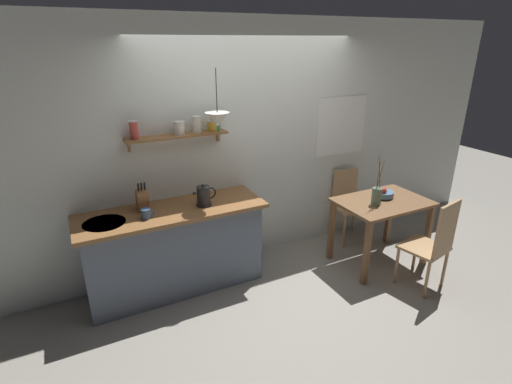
# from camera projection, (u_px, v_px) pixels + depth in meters

# --- Properties ---
(ground_plane) EXTENTS (14.00, 14.00, 0.00)m
(ground_plane) POSITION_uv_depth(u_px,v_px,m) (274.00, 277.00, 4.30)
(ground_plane) COLOR gray
(back_wall) EXTENTS (6.80, 0.11, 2.70)m
(back_wall) POSITION_uv_depth(u_px,v_px,m) (264.00, 144.00, 4.44)
(back_wall) COLOR silver
(back_wall) RESTS_ON ground_plane
(kitchen_counter) EXTENTS (1.83, 0.63, 0.91)m
(kitchen_counter) POSITION_uv_depth(u_px,v_px,m) (175.00, 249.00, 3.98)
(kitchen_counter) COLOR slate
(kitchen_counter) RESTS_ON ground_plane
(wall_shelf) EXTENTS (1.00, 0.20, 0.30)m
(wall_shelf) POSITION_uv_depth(u_px,v_px,m) (186.00, 130.00, 3.80)
(wall_shelf) COLOR brown
(dining_table) EXTENTS (1.01, 0.70, 0.77)m
(dining_table) POSITION_uv_depth(u_px,v_px,m) (382.00, 211.00, 4.40)
(dining_table) COLOR brown
(dining_table) RESTS_ON ground_plane
(dining_chair_near) EXTENTS (0.49, 0.48, 1.00)m
(dining_chair_near) POSITION_uv_depth(u_px,v_px,m) (434.00, 242.00, 3.94)
(dining_chair_near) COLOR tan
(dining_chair_near) RESTS_ON ground_plane
(dining_chair_far) EXTENTS (0.45, 0.46, 0.91)m
(dining_chair_far) POSITION_uv_depth(u_px,v_px,m) (348.00, 201.00, 5.02)
(dining_chair_far) COLOR tan
(dining_chair_far) RESTS_ON ground_plane
(fruit_bowl) EXTENTS (0.22, 0.22, 0.14)m
(fruit_bowl) POSITION_uv_depth(u_px,v_px,m) (383.00, 193.00, 4.43)
(fruit_bowl) COLOR #51759E
(fruit_bowl) RESTS_ON dining_table
(twig_vase) EXTENTS (0.11, 0.11, 0.57)m
(twig_vase) POSITION_uv_depth(u_px,v_px,m) (377.00, 196.00, 4.22)
(twig_vase) COLOR #567056
(twig_vase) RESTS_ON dining_table
(electric_kettle) EXTENTS (0.24, 0.16, 0.22)m
(electric_kettle) POSITION_uv_depth(u_px,v_px,m) (204.00, 196.00, 3.85)
(electric_kettle) COLOR black
(electric_kettle) RESTS_ON kitchen_counter
(knife_block) EXTENTS (0.10, 0.18, 0.30)m
(knife_block) POSITION_uv_depth(u_px,v_px,m) (142.00, 200.00, 3.72)
(knife_block) COLOR #9E6B3D
(knife_block) RESTS_ON kitchen_counter
(coffee_mug_by_sink) EXTENTS (0.13, 0.09, 0.10)m
(coffee_mug_by_sink) POSITION_uv_depth(u_px,v_px,m) (146.00, 214.00, 3.59)
(coffee_mug_by_sink) COLOR #3D5B89
(coffee_mug_by_sink) RESTS_ON kitchen_counter
(pendant_lamp) EXTENTS (0.23, 0.23, 0.53)m
(pendant_lamp) POSITION_uv_depth(u_px,v_px,m) (217.00, 119.00, 3.70)
(pendant_lamp) COLOR black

